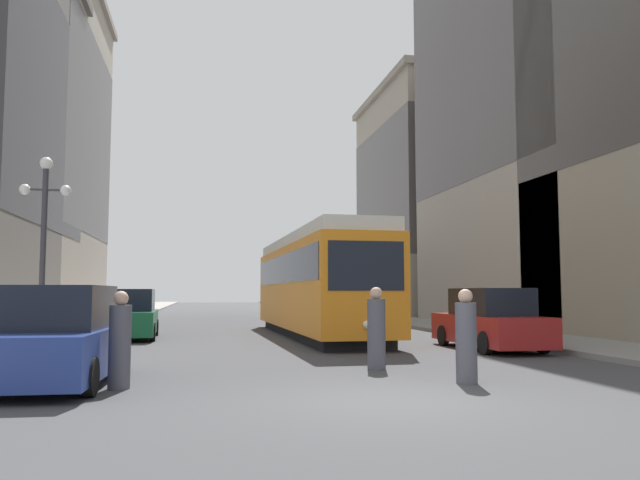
# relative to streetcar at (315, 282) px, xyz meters

# --- Properties ---
(ground_plane) EXTENTS (200.00, 200.00, 0.00)m
(ground_plane) POSITION_rel_streetcar_xyz_m (-1.40, -14.53, -2.10)
(ground_plane) COLOR #424244
(sidewalk_left) EXTENTS (3.48, 120.00, 0.15)m
(sidewalk_left) POSITION_rel_streetcar_xyz_m (-9.95, 25.47, -2.03)
(sidewalk_left) COLOR gray
(sidewalk_left) RESTS_ON ground
(sidewalk_right) EXTENTS (3.48, 120.00, 0.15)m
(sidewalk_right) POSITION_rel_streetcar_xyz_m (7.16, 25.47, -2.03)
(sidewalk_right) COLOR gray
(sidewalk_right) RESTS_ON ground
(streetcar) EXTENTS (2.95, 14.59, 3.89)m
(streetcar) POSITION_rel_streetcar_xyz_m (0.00, 0.00, 0.00)
(streetcar) COLOR black
(streetcar) RESTS_ON ground
(transit_bus) EXTENTS (2.91, 12.17, 3.45)m
(transit_bus) POSITION_rel_streetcar_xyz_m (3.08, 16.48, -0.15)
(transit_bus) COLOR black
(transit_bus) RESTS_ON ground
(parked_car_left_near) EXTENTS (2.03, 4.45, 1.82)m
(parked_car_left_near) POSITION_rel_streetcar_xyz_m (-6.91, -11.90, -1.26)
(parked_car_left_near) COLOR black
(parked_car_left_near) RESTS_ON ground
(parked_car_left_mid) EXTENTS (2.01, 4.91, 1.82)m
(parked_car_left_mid) POSITION_rel_streetcar_xyz_m (-6.91, 0.00, -1.26)
(parked_car_left_mid) COLOR black
(parked_car_left_mid) RESTS_ON ground
(parked_car_right_far) EXTENTS (1.90, 4.87, 1.82)m
(parked_car_right_far) POSITION_rel_streetcar_xyz_m (4.12, -6.60, -1.26)
(parked_car_right_far) COLOR black
(parked_car_right_far) RESTS_ON ground
(pedestrian_crossing_near) EXTENTS (0.38, 0.38, 1.72)m
(pedestrian_crossing_near) POSITION_rel_streetcar_xyz_m (-5.77, -12.51, -1.30)
(pedestrian_crossing_near) COLOR #4C4C56
(pedestrian_crossing_near) RESTS_ON ground
(pedestrian_crossing_far) EXTENTS (0.39, 0.39, 1.76)m
(pedestrian_crossing_far) POSITION_rel_streetcar_xyz_m (0.51, -13.08, -1.28)
(pedestrian_crossing_far) COLOR #4C4C56
(pedestrian_crossing_far) RESTS_ON ground
(pedestrian_on_sidewalk) EXTENTS (0.41, 0.41, 1.81)m
(pedestrian_on_sidewalk) POSITION_rel_streetcar_xyz_m (-0.52, -10.59, -1.26)
(pedestrian_on_sidewalk) COLOR #4C4C56
(pedestrian_on_sidewalk) RESTS_ON ground
(lamp_post_left_near) EXTENTS (1.41, 0.36, 5.43)m
(lamp_post_left_near) POSITION_rel_streetcar_xyz_m (-8.81, -5.25, 1.62)
(lamp_post_left_near) COLOR #333338
(lamp_post_left_near) RESTS_ON sidewalk_left
(building_right_corner) EXTENTS (10.63, 14.63, 17.39)m
(building_right_corner) POSITION_rel_streetcar_xyz_m (13.91, 21.57, 6.83)
(building_right_corner) COLOR #B2A893
(building_right_corner) RESTS_ON ground
(building_right_midblock) EXTENTS (11.50, 16.50, 29.96)m
(building_right_midblock) POSITION_rel_streetcar_xyz_m (14.35, 5.22, 13.35)
(building_right_midblock) COLOR #A89E8E
(building_right_midblock) RESTS_ON ground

